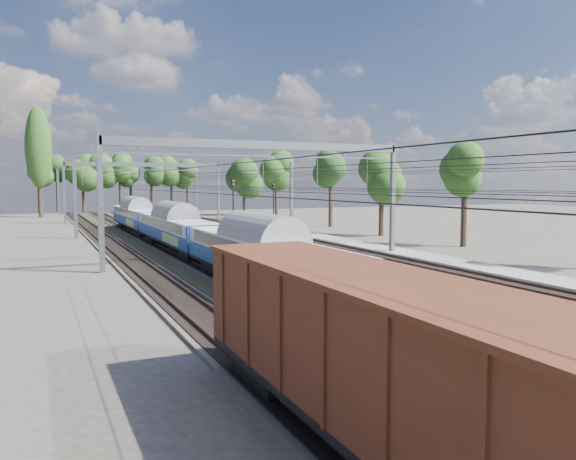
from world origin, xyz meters
name	(u,v)px	position (x,y,z in m)	size (l,w,h in m)	color
track_bed	(207,242)	(0.00, 45.00, 0.10)	(21.00, 130.00, 0.34)	#47423A
platform	(484,269)	(12.00, 20.00, 0.15)	(3.00, 70.00, 0.30)	gray
catenary	(190,179)	(0.33, 52.69, 6.40)	(25.65, 130.00, 9.00)	slate
tree_belt	(170,170)	(7.17, 93.08, 8.24)	(39.83, 101.92, 12.11)	black
poplar	(38,148)	(-14.50, 98.00, 11.89)	(4.40, 4.40, 19.04)	black
emu_train	(176,224)	(-4.50, 38.89, 2.47)	(2.86, 60.63, 4.19)	black
freight_boxcar	(387,359)	(-9.00, 0.76, 2.34)	(3.08, 14.85, 3.83)	black
worker	(158,218)	(0.44, 71.10, 0.99)	(0.72, 0.48, 1.99)	black
signal_near	(233,202)	(3.38, 46.81, 3.99)	(0.42, 0.38, 6.31)	black
signal_far	(273,203)	(8.45, 48.08, 3.76)	(0.41, 0.37, 5.94)	black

